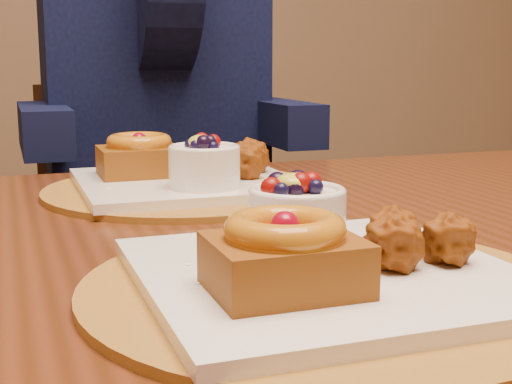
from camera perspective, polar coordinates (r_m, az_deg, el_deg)
dining_table at (r=0.78m, az=-1.47°, el=-8.53°), size 1.60×0.90×0.76m
place_setting_near at (r=0.55m, az=5.23°, el=-5.64°), size 0.38×0.38×0.08m
place_setting_far at (r=0.95m, az=-5.68°, el=1.33°), size 0.38×0.38×0.09m
chair_far at (r=1.48m, az=-10.02°, el=-7.11°), size 0.55×0.55×0.88m
diner at (r=1.49m, az=-8.19°, el=10.77°), size 0.54×0.51×0.88m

